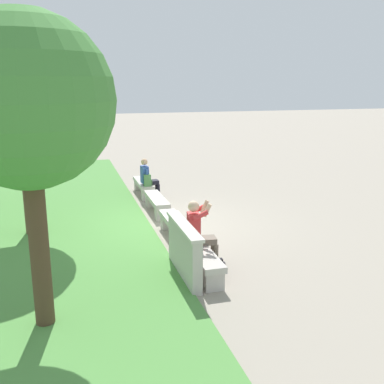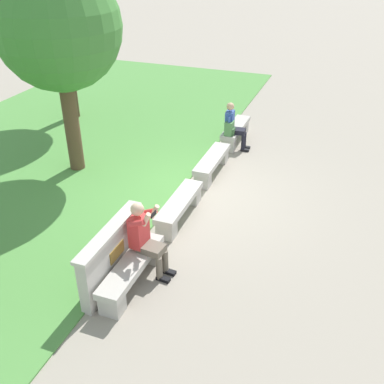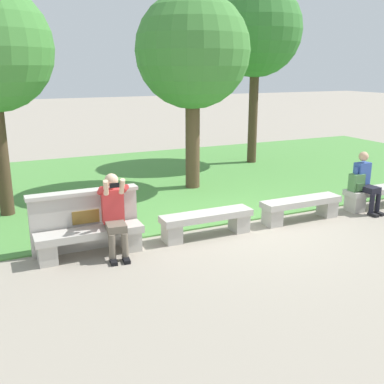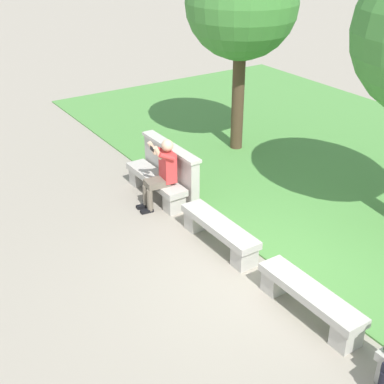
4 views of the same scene
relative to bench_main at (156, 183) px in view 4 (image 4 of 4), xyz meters
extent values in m
plane|color=gray|center=(3.14, 0.00, -0.29)|extent=(80.00, 80.00, 0.00)
cube|color=#B7B2A8|center=(0.00, 0.00, 0.10)|extent=(1.71, 0.40, 0.12)
cube|color=#B7B2A8|center=(-0.67, 0.00, -0.13)|extent=(0.28, 0.34, 0.33)
cube|color=#B7B2A8|center=(0.67, 0.00, -0.13)|extent=(0.28, 0.34, 0.33)
cube|color=#B7B2A8|center=(2.09, 0.00, 0.10)|extent=(1.71, 0.40, 0.12)
cube|color=#B7B2A8|center=(1.42, 0.00, -0.13)|extent=(0.28, 0.34, 0.33)
cube|color=#B7B2A8|center=(2.77, 0.00, -0.13)|extent=(0.28, 0.34, 0.33)
cube|color=#B7B2A8|center=(4.18, 0.00, 0.10)|extent=(1.71, 0.40, 0.12)
cube|color=#B7B2A8|center=(3.51, 0.00, -0.13)|extent=(0.28, 0.34, 0.33)
cube|color=#B7B2A8|center=(4.86, 0.00, -0.13)|extent=(0.28, 0.34, 0.33)
cube|color=#B7B2A8|center=(0.00, 0.34, 0.18)|extent=(1.75, 0.18, 0.95)
cube|color=beige|center=(0.00, 0.34, 0.69)|extent=(1.81, 0.24, 0.06)
cube|color=brown|center=(0.00, 0.24, 0.30)|extent=(0.44, 0.02, 0.22)
cube|color=black|center=(0.25, -0.44, -0.26)|extent=(0.13, 0.25, 0.06)
cylinder|color=#6B6051|center=(0.26, -0.37, -0.05)|extent=(0.11, 0.11, 0.42)
cube|color=black|center=(0.45, -0.46, -0.26)|extent=(0.13, 0.25, 0.06)
cylinder|color=#6B6051|center=(0.46, -0.39, -0.05)|extent=(0.11, 0.11, 0.42)
cube|color=#6B6051|center=(0.38, -0.19, 0.22)|extent=(0.34, 0.45, 0.12)
cube|color=#D83838|center=(0.40, 0.04, 0.50)|extent=(0.36, 0.26, 0.56)
sphere|color=beige|center=(0.40, 0.04, 0.92)|extent=(0.22, 0.22, 0.22)
cylinder|color=#D83838|center=(0.20, -0.04, 0.79)|extent=(0.12, 0.32, 0.21)
cylinder|color=beige|center=(0.25, -0.19, 0.87)|extent=(0.12, 0.20, 0.27)
cylinder|color=#D83838|center=(0.58, -0.08, 0.79)|extent=(0.12, 0.32, 0.21)
cylinder|color=beige|center=(0.50, -0.21, 0.87)|extent=(0.08, 0.18, 0.27)
cube|color=black|center=(0.37, -0.26, 0.91)|extent=(0.15, 0.03, 0.08)
cylinder|color=#4C3826|center=(-1.09, 2.79, 0.99)|extent=(0.28, 0.28, 2.57)
sphere|color=#428438|center=(-1.09, 2.79, 3.00)|extent=(2.39, 2.39, 2.39)
camera|label=1|loc=(-7.52, 2.35, 3.25)|focal=42.00mm
camera|label=2|loc=(-4.97, -2.89, 4.75)|focal=42.00mm
camera|label=3|loc=(-1.35, -6.78, 2.64)|focal=42.00mm
camera|label=4|loc=(8.11, -4.47, 4.60)|focal=50.00mm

